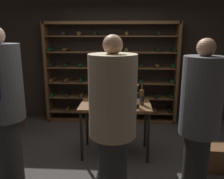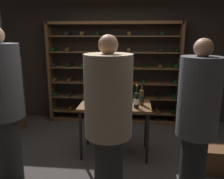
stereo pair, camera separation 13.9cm
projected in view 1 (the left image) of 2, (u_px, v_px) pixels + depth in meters
name	position (u px, v px, depth m)	size (l,w,h in m)	color
ground_plane	(108.00, 158.00, 3.68)	(9.70, 9.70, 0.00)	#383330
back_wall	(114.00, 57.00, 5.14)	(5.14, 0.10, 2.82)	black
wine_rack	(111.00, 74.00, 5.02)	(2.85, 0.32, 2.17)	brown
tasting_table	(115.00, 110.00, 3.67)	(1.11, 0.61, 0.84)	brown
person_guest_khaki	(113.00, 116.00, 2.53)	(0.52, 0.52, 1.92)	#2B2B2B
person_guest_plum_blouse	(200.00, 115.00, 2.59)	(0.45, 0.45, 1.89)	black
person_guest_blue_shirt	(3.00, 101.00, 2.90)	(0.51, 0.51, 2.01)	#2A2A2A
wine_crate	(212.00, 157.00, 3.37)	(0.48, 0.34, 0.36)	brown
display_cabinet	(7.00, 95.00, 4.61)	(0.44, 0.36, 1.46)	#4C2D1E
wine_bottle_red_label	(137.00, 99.00, 3.45)	(0.08, 0.08, 0.36)	black
wine_bottle_gold_foil	(142.00, 97.00, 3.60)	(0.07, 0.07, 0.35)	#4C3314
wine_glass_stemmed_center	(138.00, 97.00, 3.70)	(0.08, 0.08, 0.13)	silver
wine_glass_stemmed_left	(111.00, 99.00, 3.51)	(0.08, 0.08, 0.16)	silver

